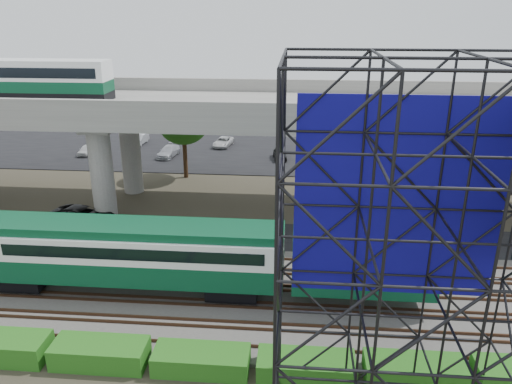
{
  "coord_description": "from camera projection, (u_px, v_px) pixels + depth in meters",
  "views": [
    {
      "loc": [
        5.3,
        -23.56,
        16.45
      ],
      "look_at": [
        2.74,
        6.0,
        5.36
      ],
      "focal_mm": 35.0,
      "sensor_mm": 36.0,
      "label": 1
    }
  ],
  "objects": [
    {
      "name": "commuter_train",
      "position": [
        158.0,
        252.0,
        29.25
      ],
      "size": [
        29.3,
        3.06,
        4.3
      ],
      "color": "black",
      "rests_on": "rail_tracks"
    },
    {
      "name": "harbor_water",
      "position": [
        266.0,
        115.0,
        80.43
      ],
      "size": [
        140.0,
        40.0,
        0.03
      ],
      "primitive_type": "cube",
      "color": "slate",
      "rests_on": "ground"
    },
    {
      "name": "hedge_strip",
      "position": [
        202.0,
        359.0,
        23.88
      ],
      "size": [
        34.6,
        1.8,
        1.2
      ],
      "color": "#1B6016",
      "rests_on": "ground"
    },
    {
      "name": "scaffold_tower",
      "position": [
        409.0,
        281.0,
        17.36
      ],
      "size": [
        9.36,
        6.36,
        15.0
      ],
      "color": "black",
      "rests_on": "ground"
    },
    {
      "name": "parking_lot",
      "position": [
        253.0,
        152.0,
        59.89
      ],
      "size": [
        90.0,
        18.0,
        0.08
      ],
      "primitive_type": "cube",
      "color": "black",
      "rests_on": "ground"
    },
    {
      "name": "parked_cars",
      "position": [
        258.0,
        147.0,
        59.34
      ],
      "size": [
        37.04,
        9.37,
        1.25
      ],
      "color": "silver",
      "rests_on": "parking_lot"
    },
    {
      "name": "overpass",
      "position": [
        218.0,
        114.0,
        40.32
      ],
      "size": [
        80.0,
        12.0,
        12.4
      ],
      "color": "#9E9B93",
      "rests_on": "ground"
    },
    {
      "name": "suv",
      "position": [
        83.0,
        217.0,
        39.23
      ],
      "size": [
        6.14,
        3.99,
        1.57
      ],
      "primitive_type": "imported",
      "rotation": [
        0.0,
        0.0,
        1.31
      ],
      "color": "black",
      "rests_on": "service_road"
    },
    {
      "name": "ballast_bed",
      "position": [
        205.0,
        296.0,
        30.0
      ],
      "size": [
        90.0,
        12.0,
        0.2
      ],
      "primitive_type": "cube",
      "color": "slate",
      "rests_on": "ground"
    },
    {
      "name": "trees",
      "position": [
        178.0,
        145.0,
        41.68
      ],
      "size": [
        40.94,
        16.94,
        7.69
      ],
      "color": "#382314",
      "rests_on": "ground"
    },
    {
      "name": "service_road",
      "position": [
        225.0,
        236.0,
        37.96
      ],
      "size": [
        90.0,
        5.0,
        0.08
      ],
      "primitive_type": "cube",
      "color": "black",
      "rests_on": "ground"
    },
    {
      "name": "rail_tracks",
      "position": [
        205.0,
        293.0,
        29.94
      ],
      "size": [
        90.0,
        9.52,
        0.16
      ],
      "color": "#472D1E",
      "rests_on": "ballast_bed"
    },
    {
      "name": "ground",
      "position": [
        199.0,
        316.0,
        28.17
      ],
      "size": [
        140.0,
        140.0,
        0.0
      ],
      "primitive_type": "plane",
      "color": "#474233",
      "rests_on": "ground"
    }
  ]
}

